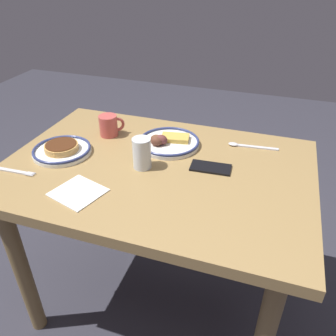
{
  "coord_description": "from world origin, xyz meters",
  "views": [
    {
      "loc": [
        -0.37,
        0.98,
        1.41
      ],
      "look_at": [
        -0.06,
        0.04,
        0.79
      ],
      "focal_mm": 36.35,
      "sensor_mm": 36.0,
      "label": 1
    }
  ],
  "objects": [
    {
      "name": "ground_plane",
      "position": [
        0.0,
        0.0,
        0.0
      ],
      "size": [
        6.0,
        6.0,
        0.0
      ],
      "primitive_type": "plane",
      "color": "#303039"
    },
    {
      "name": "fork_near",
      "position": [
        0.48,
        0.2,
        0.76
      ],
      "size": [
        0.2,
        0.03,
        0.01
      ],
      "color": "silver",
      "rests_on": "dining_table"
    },
    {
      "name": "dining_table",
      "position": [
        0.0,
        0.0,
        0.64
      ],
      "size": [
        1.11,
        0.77,
        0.76
      ],
      "color": "olive",
      "rests_on": "ground_plane"
    },
    {
      "name": "drinking_glass",
      "position": [
        0.05,
        0.02,
        0.81
      ],
      "size": [
        0.07,
        0.07,
        0.11
      ],
      "color": "silver",
      "rests_on": "dining_table"
    },
    {
      "name": "coffee_mug",
      "position": [
        0.27,
        -0.17,
        0.8
      ],
      "size": [
        0.1,
        0.08,
        0.09
      ],
      "color": "#BF4C47",
      "rests_on": "dining_table"
    },
    {
      "name": "tea_spoon",
      "position": [
        -0.29,
        -0.25,
        0.76
      ],
      "size": [
        0.2,
        0.04,
        0.01
      ],
      "color": "silver",
      "rests_on": "dining_table"
    },
    {
      "name": "plate_near_main",
      "position": [
        0.38,
        0.03,
        0.77
      ],
      "size": [
        0.22,
        0.22,
        0.04
      ],
      "color": "white",
      "rests_on": "dining_table"
    },
    {
      "name": "paper_napkin",
      "position": [
        0.18,
        0.23,
        0.76
      ],
      "size": [
        0.18,
        0.18,
        0.0
      ],
      "primitive_type": "cube",
      "rotation": [
        0.0,
        0.0,
        -0.3
      ],
      "color": "white",
      "rests_on": "dining_table"
    },
    {
      "name": "cell_phone",
      "position": [
        -0.19,
        -0.05,
        0.76
      ],
      "size": [
        0.15,
        0.08,
        0.01
      ],
      "primitive_type": "cube",
      "rotation": [
        0.0,
        0.0,
        0.06
      ],
      "color": "black",
      "rests_on": "dining_table"
    },
    {
      "name": "plate_center_pancakes",
      "position": [
        0.01,
        -0.16,
        0.77
      ],
      "size": [
        0.25,
        0.25,
        0.05
      ],
      "color": "white",
      "rests_on": "dining_table"
    }
  ]
}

